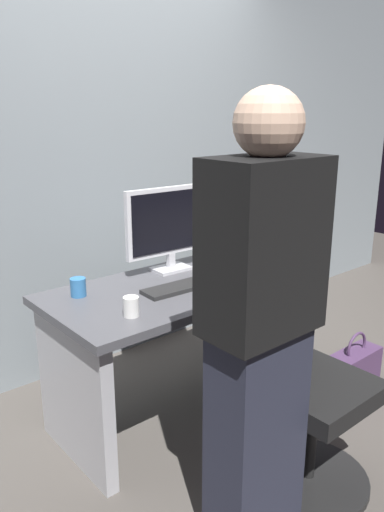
{
  "coord_description": "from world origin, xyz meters",
  "views": [
    {
      "loc": [
        -1.53,
        -1.85,
        1.57
      ],
      "look_at": [
        0.0,
        -0.05,
        0.87
      ],
      "focal_mm": 35.17,
      "sensor_mm": 36.0,
      "label": 1
    }
  ],
  "objects_px": {
    "desk": "(186,323)",
    "book_stack": "(233,243)",
    "handbag": "(354,371)",
    "mouse": "(226,273)",
    "cup_near_keyboard": "(131,307)",
    "keyboard": "(184,286)",
    "monitor": "(171,224)",
    "cup_by_monitor": "(78,287)",
    "person_at_desk": "(260,332)",
    "office_chair": "(303,389)",
    "cell_phone": "(283,272)"
  },
  "relations": [
    {
      "from": "desk",
      "to": "book_stack",
      "type": "height_order",
      "value": "book_stack"
    },
    {
      "from": "handbag",
      "to": "desk",
      "type": "bearing_deg",
      "value": 148.48
    },
    {
      "from": "mouse",
      "to": "cup_near_keyboard",
      "type": "distance_m",
      "value": 0.68
    },
    {
      "from": "keyboard",
      "to": "handbag",
      "type": "xyz_separation_m",
      "value": [
        0.89,
        -0.44,
        -0.6
      ]
    },
    {
      "from": "monitor",
      "to": "keyboard",
      "type": "height_order",
      "value": "monitor"
    },
    {
      "from": "book_stack",
      "to": "handbag",
      "type": "xyz_separation_m",
      "value": [
        0.35,
        -0.65,
        -0.68
      ]
    },
    {
      "from": "keyboard",
      "to": "handbag",
      "type": "bearing_deg",
      "value": -23.98
    },
    {
      "from": "monitor",
      "to": "mouse",
      "type": "relative_size",
      "value": 5.41
    },
    {
      "from": "cup_by_monitor",
      "to": "person_at_desk",
      "type": "bearing_deg",
      "value": -80.51
    },
    {
      "from": "office_chair",
      "to": "book_stack",
      "type": "distance_m",
      "value": 1.04
    },
    {
      "from": "office_chair",
      "to": "monitor",
      "type": "relative_size",
      "value": 1.74
    },
    {
      "from": "office_chair",
      "to": "cup_near_keyboard",
      "type": "relative_size",
      "value": 10.98
    },
    {
      "from": "mouse",
      "to": "cup_near_keyboard",
      "type": "xyz_separation_m",
      "value": [
        -0.67,
        -0.12,
        0.03
      ]
    },
    {
      "from": "monitor",
      "to": "mouse",
      "type": "height_order",
      "value": "monitor"
    },
    {
      "from": "keyboard",
      "to": "book_stack",
      "type": "height_order",
      "value": "book_stack"
    },
    {
      "from": "mouse",
      "to": "keyboard",
      "type": "bearing_deg",
      "value": 178.91
    },
    {
      "from": "mouse",
      "to": "office_chair",
      "type": "bearing_deg",
      "value": -105.02
    },
    {
      "from": "cup_near_keyboard",
      "to": "cell_phone",
      "type": "xyz_separation_m",
      "value": [
        0.95,
        -0.03,
        -0.04
      ]
    },
    {
      "from": "office_chair",
      "to": "person_at_desk",
      "type": "relative_size",
      "value": 0.57
    },
    {
      "from": "cell_phone",
      "to": "book_stack",
      "type": "bearing_deg",
      "value": 115.25
    },
    {
      "from": "desk",
      "to": "cup_near_keyboard",
      "type": "bearing_deg",
      "value": -157.84
    },
    {
      "from": "cup_near_keyboard",
      "to": "cell_phone",
      "type": "relative_size",
      "value": 0.59
    },
    {
      "from": "desk",
      "to": "office_chair",
      "type": "height_order",
      "value": "office_chair"
    },
    {
      "from": "book_stack",
      "to": "cell_phone",
      "type": "height_order",
      "value": "book_stack"
    },
    {
      "from": "cup_by_monitor",
      "to": "handbag",
      "type": "bearing_deg",
      "value": -27.05
    },
    {
      "from": "cup_by_monitor",
      "to": "cell_phone",
      "type": "relative_size",
      "value": 0.61
    },
    {
      "from": "office_chair",
      "to": "mouse",
      "type": "height_order",
      "value": "office_chair"
    },
    {
      "from": "mouse",
      "to": "cup_near_keyboard",
      "type": "height_order",
      "value": "cup_near_keyboard"
    },
    {
      "from": "person_at_desk",
      "to": "mouse",
      "type": "relative_size",
      "value": 16.39
    },
    {
      "from": "monitor",
      "to": "office_chair",
      "type": "bearing_deg",
      "value": -91.32
    },
    {
      "from": "office_chair",
      "to": "cup_near_keyboard",
      "type": "height_order",
      "value": "office_chair"
    },
    {
      "from": "desk",
      "to": "monitor",
      "type": "relative_size",
      "value": 2.63
    },
    {
      "from": "book_stack",
      "to": "cup_by_monitor",
      "type": "bearing_deg",
      "value": 178.03
    },
    {
      "from": "mouse",
      "to": "cell_phone",
      "type": "height_order",
      "value": "mouse"
    },
    {
      "from": "cup_near_keyboard",
      "to": "handbag",
      "type": "xyz_separation_m",
      "value": [
        1.27,
        -0.32,
        -0.63
      ]
    },
    {
      "from": "monitor",
      "to": "handbag",
      "type": "height_order",
      "value": "monitor"
    },
    {
      "from": "keyboard",
      "to": "cell_phone",
      "type": "height_order",
      "value": "keyboard"
    },
    {
      "from": "monitor",
      "to": "cell_phone",
      "type": "xyz_separation_m",
      "value": [
        0.43,
        -0.42,
        -0.25
      ]
    },
    {
      "from": "monitor",
      "to": "keyboard",
      "type": "bearing_deg",
      "value": -116.05
    },
    {
      "from": "office_chair",
      "to": "book_stack",
      "type": "height_order",
      "value": "office_chair"
    },
    {
      "from": "mouse",
      "to": "cell_phone",
      "type": "distance_m",
      "value": 0.32
    },
    {
      "from": "desk",
      "to": "book_stack",
      "type": "bearing_deg",
      "value": 16.43
    },
    {
      "from": "cell_phone",
      "to": "handbag",
      "type": "relative_size",
      "value": 0.38
    },
    {
      "from": "cup_by_monitor",
      "to": "cell_phone",
      "type": "xyz_separation_m",
      "value": [
        1.01,
        -0.39,
        -0.04
      ]
    },
    {
      "from": "desk",
      "to": "monitor",
      "type": "height_order",
      "value": "monitor"
    },
    {
      "from": "monitor",
      "to": "book_stack",
      "type": "distance_m",
      "value": 0.45
    },
    {
      "from": "person_at_desk",
      "to": "monitor",
      "type": "xyz_separation_m",
      "value": [
        0.41,
        1.02,
        0.14
      ]
    },
    {
      "from": "person_at_desk",
      "to": "monitor",
      "type": "height_order",
      "value": "person_at_desk"
    },
    {
      "from": "cup_near_keyboard",
      "to": "cup_by_monitor",
      "type": "bearing_deg",
      "value": 99.14
    },
    {
      "from": "keyboard",
      "to": "mouse",
      "type": "distance_m",
      "value": 0.29
    }
  ]
}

